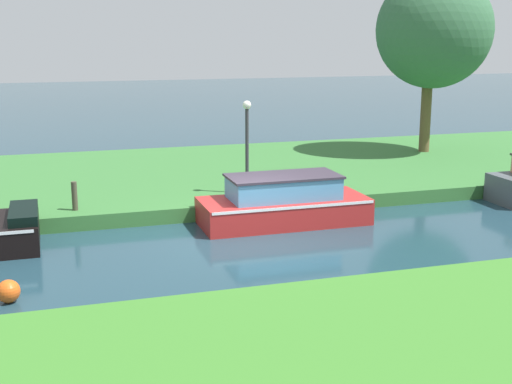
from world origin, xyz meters
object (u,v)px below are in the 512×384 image
object	(u,v)px
lamp_post	(247,135)
mooring_post_near	(75,196)
channel_buoy	(8,291)
red_barge	(284,203)
willow_tree_left	(434,30)

from	to	relation	value
lamp_post	mooring_post_near	bearing A→B (deg)	-173.36
lamp_post	channel_buoy	distance (m)	8.67
lamp_post	mooring_post_near	world-z (taller)	lamp_post
red_barge	mooring_post_near	distance (m)	5.43
red_barge	mooring_post_near	xyz separation A→B (m)	(-5.22, 1.46, 0.23)
willow_tree_left	mooring_post_near	distance (m)	15.04
willow_tree_left	red_barge	bearing A→B (deg)	-141.22
red_barge	lamp_post	size ratio (longest dim) A/B	1.65
red_barge	willow_tree_left	size ratio (longest dim) A/B	0.65
lamp_post	mooring_post_near	distance (m)	5.04
red_barge	lamp_post	bearing A→B (deg)	100.98
mooring_post_near	lamp_post	bearing A→B (deg)	6.64
red_barge	willow_tree_left	world-z (taller)	willow_tree_left
mooring_post_near	channel_buoy	distance (m)	5.33
red_barge	channel_buoy	distance (m)	7.62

